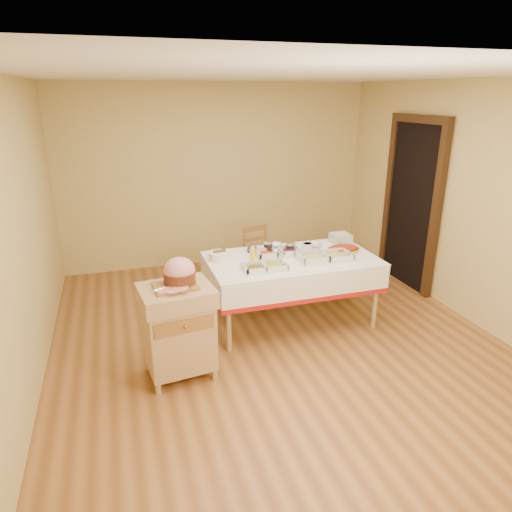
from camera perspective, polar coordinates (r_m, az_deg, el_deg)
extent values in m
plane|color=#975F2E|center=(4.93, 2.26, -10.08)|extent=(5.00, 5.00, 0.00)
plane|color=white|center=(4.28, 2.76, 21.75)|extent=(5.00, 5.00, 0.00)
plane|color=tan|center=(6.78, -4.81, 9.90)|extent=(4.50, 0.00, 4.50)
plane|color=tan|center=(2.40, 23.52, -10.60)|extent=(4.50, 0.00, 4.50)
plane|color=tan|center=(4.25, -27.39, 1.81)|extent=(0.00, 5.00, 5.00)
plane|color=tan|center=(5.59, 24.86, 6.05)|extent=(0.00, 5.00, 5.00)
cube|color=black|center=(6.30, 18.90, 5.83)|extent=(0.06, 0.90, 2.10)
cube|color=#392212|center=(5.90, 21.54, 4.63)|extent=(0.08, 0.10, 2.10)
cube|color=#392212|center=(6.68, 16.28, 6.86)|extent=(0.08, 0.10, 2.10)
cube|color=#392212|center=(6.13, 19.91, 15.83)|extent=(0.08, 1.10, 0.10)
cube|color=tan|center=(4.97, 4.47, -0.55)|extent=(1.80, 1.00, 0.04)
cylinder|color=tan|center=(4.52, -3.44, -7.87)|extent=(0.05, 0.05, 0.71)
cylinder|color=tan|center=(5.26, -5.69, -3.80)|extent=(0.05, 0.05, 0.71)
cylinder|color=tan|center=(5.12, 14.71, -5.07)|extent=(0.05, 0.05, 0.71)
cylinder|color=tan|center=(5.79, 10.39, -1.81)|extent=(0.05, 0.05, 0.71)
cube|color=white|center=(4.96, 4.48, -0.28)|extent=(1.82, 1.02, 0.01)
cube|color=tan|center=(4.19, -9.64, -9.69)|extent=(0.63, 0.54, 0.62)
cube|color=tan|center=(4.01, -9.96, -4.89)|extent=(0.67, 0.58, 0.15)
cube|color=olive|center=(3.88, -9.29, -8.73)|extent=(0.51, 0.07, 0.12)
sphere|color=#C78838|center=(3.87, -9.27, -8.80)|extent=(0.03, 0.03, 0.03)
cylinder|color=tan|center=(4.19, -12.54, -15.72)|extent=(0.05, 0.05, 0.10)
cylinder|color=tan|center=(4.53, -13.06, -12.79)|extent=(0.05, 0.05, 0.10)
cylinder|color=tan|center=(4.24, -5.40, -14.80)|extent=(0.05, 0.05, 0.10)
cylinder|color=tan|center=(4.58, -6.52, -11.99)|extent=(0.05, 0.05, 0.10)
cube|color=olive|center=(5.90, 0.66, -0.42)|extent=(0.45, 0.43, 0.03)
cylinder|color=olive|center=(5.78, 0.11, -3.17)|extent=(0.03, 0.03, 0.40)
cylinder|color=olive|center=(6.03, -1.44, -2.14)|extent=(0.03, 0.03, 0.40)
cylinder|color=olive|center=(5.93, 2.79, -2.55)|extent=(0.03, 0.03, 0.40)
cylinder|color=olive|center=(6.19, 1.16, -1.58)|extent=(0.03, 0.03, 0.40)
cylinder|color=olive|center=(5.89, -1.48, 1.61)|extent=(0.03, 0.03, 0.43)
cylinder|color=olive|center=(6.05, 1.19, 2.09)|extent=(0.03, 0.03, 0.43)
cube|color=olive|center=(5.92, -0.13, 3.50)|extent=(0.34, 0.10, 0.08)
cube|color=olive|center=(3.98, -10.03, -3.74)|extent=(0.36, 0.29, 0.02)
ellipsoid|color=pink|center=(3.97, -9.57, -1.76)|extent=(0.27, 0.24, 0.23)
cylinder|color=#562813|center=(3.99, -9.52, -2.61)|extent=(0.27, 0.27, 0.09)
cube|color=silver|center=(3.84, -10.41, -4.41)|extent=(0.23, 0.10, 0.00)
cylinder|color=silver|center=(3.92, -11.00, -3.83)|extent=(0.26, 0.08, 0.01)
cube|color=silver|center=(4.58, -0.16, -1.79)|extent=(0.22, 0.22, 0.01)
ellipsoid|color=maroon|center=(4.57, -0.16, -1.54)|extent=(0.17, 0.17, 0.06)
cylinder|color=silver|center=(4.57, 0.49, -1.53)|extent=(0.13, 0.01, 0.10)
cube|color=silver|center=(4.65, 2.22, -1.49)|extent=(0.24, 0.24, 0.01)
ellipsoid|color=gold|center=(4.64, 2.22, -1.22)|extent=(0.18, 0.18, 0.06)
cylinder|color=silver|center=(4.63, 2.94, -1.23)|extent=(0.13, 0.01, 0.10)
cube|color=silver|center=(4.89, 7.03, -0.49)|extent=(0.29, 0.29, 0.02)
ellipsoid|color=tan|center=(4.88, 7.05, -0.19)|extent=(0.22, 0.22, 0.08)
cylinder|color=silver|center=(4.89, 7.86, -0.19)|extent=(0.16, 0.01, 0.12)
cube|color=silver|center=(5.00, 10.07, -0.23)|extent=(0.28, 0.28, 0.02)
ellipsoid|color=tan|center=(4.99, 10.09, 0.05)|extent=(0.21, 0.21, 0.07)
cylinder|color=silver|center=(4.99, 10.87, 0.03)|extent=(0.15, 0.01, 0.11)
cube|color=silver|center=(4.98, 1.30, 0.00)|extent=(0.21, 0.21, 0.01)
ellipsoid|color=red|center=(4.97, 1.30, 0.23)|extent=(0.16, 0.16, 0.06)
cylinder|color=silver|center=(4.97, 1.88, 0.26)|extent=(0.14, 0.01, 0.10)
cube|color=silver|center=(5.06, 4.21, 0.30)|extent=(0.23, 0.23, 0.02)
ellipsoid|color=maroon|center=(5.06, 4.21, 0.54)|extent=(0.17, 0.17, 0.06)
cylinder|color=silver|center=(5.05, 4.83, 0.57)|extent=(0.15, 0.01, 0.11)
cylinder|color=silver|center=(5.06, -4.89, 0.49)|extent=(0.11, 0.11, 0.05)
cylinder|color=black|center=(5.06, -4.89, 0.67)|extent=(0.09, 0.09, 0.02)
cylinder|color=navy|center=(5.12, -0.48, 0.77)|extent=(0.12, 0.12, 0.05)
cylinder|color=maroon|center=(5.11, -0.48, 0.94)|extent=(0.10, 0.10, 0.02)
cylinder|color=silver|center=(5.27, 6.46, 1.27)|extent=(0.12, 0.12, 0.06)
cylinder|color=red|center=(5.27, 6.47, 1.47)|extent=(0.10, 0.10, 0.02)
imported|color=silver|center=(5.30, 2.42, 1.37)|extent=(0.19, 0.19, 0.04)
imported|color=silver|center=(5.35, 7.34, 1.46)|extent=(0.20, 0.20, 0.05)
cylinder|color=silver|center=(5.09, 1.54, 1.08)|extent=(0.10, 0.10, 0.12)
cylinder|color=silver|center=(5.07, 1.55, 1.81)|extent=(0.11, 0.11, 0.01)
cylinder|color=black|center=(5.10, 1.54, 0.91)|extent=(0.08, 0.08, 0.09)
cylinder|color=silver|center=(5.08, 4.26, 0.94)|extent=(0.09, 0.09, 0.11)
cylinder|color=silver|center=(5.06, 4.28, 1.62)|extent=(0.10, 0.10, 0.01)
cylinder|color=black|center=(5.08, 4.26, 0.77)|extent=(0.08, 0.08, 0.08)
cylinder|color=yellow|center=(4.85, -0.44, 0.24)|extent=(0.06, 0.06, 0.14)
cone|color=yellow|center=(4.82, -0.44, 1.23)|extent=(0.04, 0.04, 0.04)
cylinder|color=white|center=(4.89, -4.57, 0.00)|extent=(0.23, 0.23, 0.08)
cube|color=silver|center=(5.52, 10.48, 1.63)|extent=(0.21, 0.21, 0.01)
cube|color=silver|center=(5.51, 10.49, 1.76)|extent=(0.21, 0.21, 0.01)
cube|color=silver|center=(5.51, 10.50, 1.89)|extent=(0.21, 0.21, 0.01)
cube|color=silver|center=(5.50, 10.51, 2.02)|extent=(0.21, 0.21, 0.01)
cube|color=silver|center=(5.50, 10.52, 2.16)|extent=(0.21, 0.21, 0.01)
cube|color=silver|center=(5.50, 10.53, 2.29)|extent=(0.21, 0.21, 0.01)
cube|color=silver|center=(5.49, 10.53, 2.42)|extent=(0.21, 0.21, 0.01)
cube|color=silver|center=(5.49, 10.54, 2.55)|extent=(0.21, 0.21, 0.01)
cube|color=silver|center=(5.48, 10.55, 2.69)|extent=(0.21, 0.21, 0.01)
ellipsoid|color=#C78838|center=(5.24, 10.88, 0.77)|extent=(0.37, 0.27, 0.03)
ellipsoid|color=#9E2D11|center=(5.24, 10.89, 0.91)|extent=(0.32, 0.22, 0.04)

